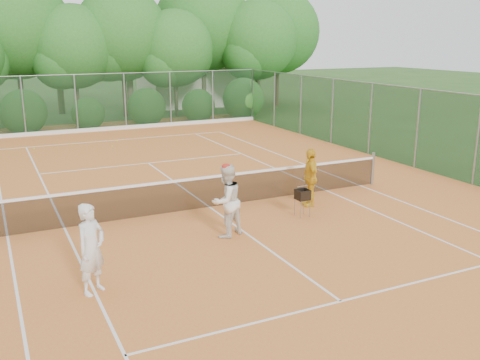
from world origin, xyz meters
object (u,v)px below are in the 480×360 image
object	(u,v)px
player_white	(91,249)
ball_hopper	(303,195)
player_yellow	(310,177)
player_center_grp	(226,201)

from	to	relation	value
player_white	ball_hopper	size ratio (longest dim) A/B	2.35
player_yellow	ball_hopper	size ratio (longest dim) A/B	2.22
player_center_grp	ball_hopper	bearing A→B (deg)	10.82
player_center_grp	player_yellow	bearing A→B (deg)	21.01
player_center_grp	ball_hopper	distance (m)	2.59
player_white	ball_hopper	bearing A→B (deg)	-17.69
player_white	player_yellow	bearing A→B (deg)	-13.99
player_white	player_center_grp	size ratio (longest dim) A/B	0.97
player_center_grp	player_yellow	xyz separation A→B (m)	(3.27, 1.25, -0.07)
ball_hopper	player_yellow	bearing A→B (deg)	40.93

